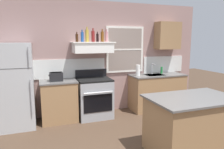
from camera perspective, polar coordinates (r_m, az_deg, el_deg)
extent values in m
cube|color=gray|center=(5.15, -3.34, 4.53)|extent=(5.40, 0.06, 2.70)
cube|color=silver|center=(4.94, -16.09, 1.40)|extent=(2.50, 0.02, 0.44)
cube|color=silver|center=(5.90, 13.85, 2.74)|extent=(1.20, 0.02, 0.44)
cube|color=white|center=(5.31, 3.59, 6.84)|extent=(1.00, 0.04, 1.15)
cube|color=gray|center=(5.30, 3.65, 6.83)|extent=(0.90, 0.01, 1.05)
cube|color=white|center=(5.29, 3.67, 6.83)|extent=(0.90, 0.02, 0.04)
cube|color=#B7BABC|center=(4.65, -24.92, -2.88)|extent=(0.70, 0.68, 1.73)
cube|color=#333333|center=(4.25, -25.69, 1.43)|extent=(0.69, 0.00, 0.01)
cylinder|color=#A5A8AD|center=(4.31, -21.21, -5.90)|extent=(0.02, 0.02, 0.70)
cylinder|color=#A5A8AD|center=(4.18, -21.86, 4.80)|extent=(0.02, 0.02, 0.33)
cube|color=#9E754C|center=(4.80, -14.29, -7.16)|extent=(0.76, 0.60, 0.88)
cube|color=#605E5B|center=(4.70, -14.52, -1.83)|extent=(0.79, 0.63, 0.03)
cube|color=black|center=(4.65, -15.07, -0.58)|extent=(0.28, 0.20, 0.19)
cube|color=black|center=(4.64, -15.11, 0.50)|extent=(0.24, 0.16, 0.01)
cube|color=black|center=(4.64, -16.87, -0.26)|extent=(0.02, 0.03, 0.02)
cube|color=#9EA0A5|center=(4.90, -4.83, -6.63)|extent=(0.76, 0.64, 0.87)
cube|color=black|center=(4.79, -4.91, -1.40)|extent=(0.76, 0.64, 0.04)
cube|color=black|center=(5.05, -5.77, 0.41)|extent=(0.76, 0.06, 0.18)
cube|color=black|center=(4.60, -3.78, -7.87)|extent=(0.65, 0.01, 0.40)
cylinder|color=silver|center=(4.50, -3.70, -4.96)|extent=(0.65, 0.03, 0.03)
cube|color=white|center=(4.81, -5.34, 7.27)|extent=(0.88, 0.48, 0.22)
cube|color=#262628|center=(4.60, -4.62, 6.19)|extent=(0.75, 0.02, 0.04)
cube|color=white|center=(4.81, -5.36, 8.73)|extent=(0.96, 0.52, 0.02)
cylinder|color=#381E0F|center=(4.72, -9.58, 9.83)|extent=(0.06, 0.06, 0.17)
cylinder|color=#381E0F|center=(4.73, -9.62, 11.14)|extent=(0.03, 0.03, 0.04)
cylinder|color=#1E478C|center=(4.74, -8.15, 10.11)|extent=(0.07, 0.07, 0.21)
cylinder|color=#1E478C|center=(4.74, -8.18, 11.72)|extent=(0.03, 0.03, 0.05)
cylinder|color=#B29333|center=(4.77, -6.84, 10.44)|extent=(0.08, 0.08, 0.27)
cylinder|color=#B29333|center=(4.78, -6.88, 12.43)|extent=(0.03, 0.03, 0.07)
cylinder|color=maroon|center=(4.77, -5.21, 10.33)|extent=(0.07, 0.07, 0.24)
cylinder|color=maroon|center=(4.77, -5.24, 12.15)|extent=(0.03, 0.03, 0.06)
cylinder|color=black|center=(4.84, -4.01, 9.99)|extent=(0.06, 0.06, 0.18)
cylinder|color=black|center=(4.84, -4.02, 11.34)|extent=(0.02, 0.02, 0.05)
cylinder|color=brown|center=(4.90, -2.67, 10.27)|extent=(0.07, 0.07, 0.23)
cylinder|color=brown|center=(4.91, -2.69, 11.97)|extent=(0.03, 0.03, 0.06)
cylinder|color=#C67F84|center=(4.94, -1.49, 10.27)|extent=(0.07, 0.07, 0.23)
cylinder|color=#C67F84|center=(4.94, -1.50, 11.94)|extent=(0.03, 0.03, 0.06)
cube|color=#9E754C|center=(5.59, 12.20, -4.74)|extent=(1.40, 0.60, 0.88)
cube|color=#605E5B|center=(5.50, 12.36, -0.14)|extent=(1.43, 0.63, 0.03)
cube|color=#B7BABC|center=(5.43, 11.58, -0.13)|extent=(0.48, 0.36, 0.01)
cylinder|color=silver|center=(5.53, 10.88, 1.58)|extent=(0.03, 0.03, 0.28)
cylinder|color=silver|center=(5.45, 11.34, 2.73)|extent=(0.02, 0.16, 0.02)
cylinder|color=white|center=(5.20, 7.13, 1.15)|extent=(0.11, 0.11, 0.27)
cylinder|color=#268C3F|center=(5.67, 13.41, 1.17)|extent=(0.06, 0.06, 0.18)
cube|color=#9E754C|center=(3.63, 20.95, -12.98)|extent=(1.32, 0.82, 0.88)
cube|color=#605E5B|center=(3.49, 21.39, -6.03)|extent=(1.40, 0.90, 0.03)
cube|color=#9E754C|center=(5.74, 14.98, 10.23)|extent=(0.64, 0.32, 0.70)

